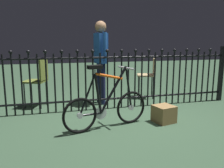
{
  "coord_description": "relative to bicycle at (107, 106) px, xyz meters",
  "views": [
    {
      "loc": [
        -1.14,
        -3.33,
        1.23
      ],
      "look_at": [
        -0.19,
        0.21,
        0.55
      ],
      "focal_mm": 37.35,
      "sensor_mm": 36.0,
      "label": 1
    }
  ],
  "objects": [
    {
      "name": "ground_plane",
      "position": [
        0.39,
        0.24,
        -0.33
      ],
      "size": [
        20.0,
        20.0,
        0.0
      ],
      "primitive_type": "plane",
      "color": "#334C36"
    },
    {
      "name": "iron_fence",
      "position": [
        0.33,
        0.93,
        0.25
      ],
      "size": [
        4.59,
        0.07,
        1.12
      ],
      "color": "black",
      "rests_on": "ground"
    },
    {
      "name": "chair_tan",
      "position": [
        1.33,
        1.56,
        0.21
      ],
      "size": [
        0.48,
        0.47,
        0.85
      ],
      "color": "black",
      "rests_on": "ground"
    },
    {
      "name": "person_visitor",
      "position": [
        0.21,
        1.34,
        0.63
      ],
      "size": [
        0.23,
        0.47,
        1.6
      ],
      "color": "#191E3F",
      "rests_on": "ground"
    },
    {
      "name": "display_crate",
      "position": [
        0.9,
        0.01,
        -0.2
      ],
      "size": [
        0.34,
        0.34,
        0.26
      ],
      "primitive_type": "cube",
      "rotation": [
        0.0,
        0.0,
        0.23
      ],
      "color": "olive",
      "rests_on": "ground"
    },
    {
      "name": "chair_olive",
      "position": [
        -0.96,
        1.4,
        0.23
      ],
      "size": [
        0.48,
        0.48,
        0.91
      ],
      "color": "black",
      "rests_on": "ground"
    },
    {
      "name": "bicycle",
      "position": [
        0.0,
        0.0,
        0.0
      ],
      "size": [
        1.28,
        0.45,
        0.91
      ],
      "color": "black",
      "rests_on": "ground"
    }
  ]
}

